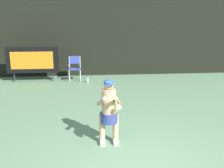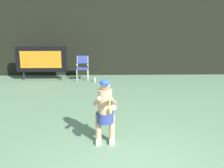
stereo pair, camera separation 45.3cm
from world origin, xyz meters
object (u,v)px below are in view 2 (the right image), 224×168
at_px(umpire_chair, 82,67).
at_px(water_bottle, 95,80).
at_px(tennis_racket, 110,106).
at_px(tennis_player, 105,109).
at_px(scoreboard, 41,59).

height_order(umpire_chair, water_bottle, umpire_chair).
distance_m(water_bottle, tennis_racket, 6.25).
distance_m(water_bottle, tennis_player, 5.70).
xyz_separation_m(umpire_chair, tennis_player, (1.02, -6.10, 0.17)).
distance_m(umpire_chair, tennis_racket, 6.71).
bearing_deg(tennis_player, umpire_chair, 99.48).
bearing_deg(scoreboard, tennis_racket, -66.18).
bearing_deg(umpire_chair, water_bottle, -38.83).
xyz_separation_m(umpire_chair, tennis_racket, (1.11, -6.60, 0.42)).
height_order(umpire_chair, tennis_racket, tennis_racket).
height_order(scoreboard, tennis_player, scoreboard).
bearing_deg(tennis_player, water_bottle, 94.65).
xyz_separation_m(water_bottle, tennis_player, (0.46, -5.65, 0.67)).
relative_size(scoreboard, tennis_player, 1.51).
xyz_separation_m(water_bottle, tennis_racket, (0.55, -6.16, 0.92)).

